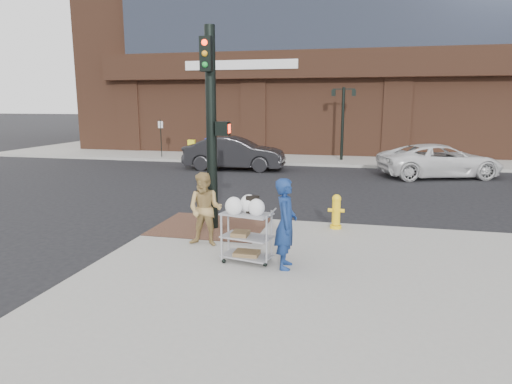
% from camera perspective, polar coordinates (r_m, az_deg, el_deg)
% --- Properties ---
extents(ground, '(220.00, 220.00, 0.00)m').
position_cam_1_polar(ground, '(11.05, -4.21, -6.45)').
color(ground, black).
rests_on(ground, ground).
extents(sidewalk_far, '(65.00, 36.00, 0.15)m').
position_cam_1_polar(sidewalk_far, '(43.17, 25.84, 5.71)').
color(sidewalk_far, gray).
rests_on(sidewalk_far, ground).
extents(brick_curb_ramp, '(2.80, 2.40, 0.01)m').
position_cam_1_polar(brick_curb_ramp, '(12.01, -5.67, -4.26)').
color(brick_curb_ramp, '#4E3024').
rests_on(brick_curb_ramp, sidewalk_near).
extents(lamp_post, '(1.32, 0.22, 4.00)m').
position_cam_1_polar(lamp_post, '(26.07, 10.81, 9.37)').
color(lamp_post, black).
rests_on(lamp_post, sidewalk_far).
extents(parking_sign, '(0.05, 0.05, 2.20)m').
position_cam_1_polar(parking_sign, '(27.71, -11.79, 6.60)').
color(parking_sign, black).
rests_on(parking_sign, sidewalk_far).
extents(traffic_signal_pole, '(0.61, 0.51, 5.00)m').
position_cam_1_polar(traffic_signal_pole, '(11.43, -5.55, 8.57)').
color(traffic_signal_pole, black).
rests_on(traffic_signal_pole, sidewalk_near).
extents(woman_blue, '(0.48, 0.68, 1.77)m').
position_cam_1_polar(woman_blue, '(8.83, 3.75, -3.96)').
color(woman_blue, navy).
rests_on(woman_blue, sidewalk_near).
extents(pedestrian_tan, '(0.82, 0.64, 1.66)m').
position_cam_1_polar(pedestrian_tan, '(10.27, -6.37, -2.18)').
color(pedestrian_tan, '#A98A4F').
rests_on(pedestrian_tan, sidewalk_near).
extents(sedan_dark, '(5.10, 2.01, 1.65)m').
position_cam_1_polar(sedan_dark, '(22.96, -2.72, 4.86)').
color(sedan_dark, black).
rests_on(sedan_dark, ground).
extents(minivan_white, '(5.89, 4.05, 1.50)m').
position_cam_1_polar(minivan_white, '(22.20, 22.00, 3.64)').
color(minivan_white, white).
rests_on(minivan_white, ground).
extents(utility_cart, '(1.08, 0.75, 1.36)m').
position_cam_1_polar(utility_cart, '(9.21, -1.16, -5.04)').
color(utility_cart, gray).
rests_on(utility_cart, sidewalk_near).
extents(fire_hydrant, '(0.42, 0.29, 0.89)m').
position_cam_1_polar(fire_hydrant, '(11.85, 9.99, -2.36)').
color(fire_hydrant, yellow).
rests_on(fire_hydrant, sidewalk_near).
extents(newsbox_yellow, '(0.49, 0.46, 1.01)m').
position_cam_1_polar(newsbox_yellow, '(27.46, -8.03, 5.43)').
color(newsbox_yellow, yellow).
rests_on(newsbox_yellow, sidewalk_far).
extents(newsbox_blue, '(0.58, 0.55, 1.13)m').
position_cam_1_polar(newsbox_blue, '(27.02, -5.74, 5.52)').
color(newsbox_blue, '#18269C').
rests_on(newsbox_blue, sidewalk_far).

